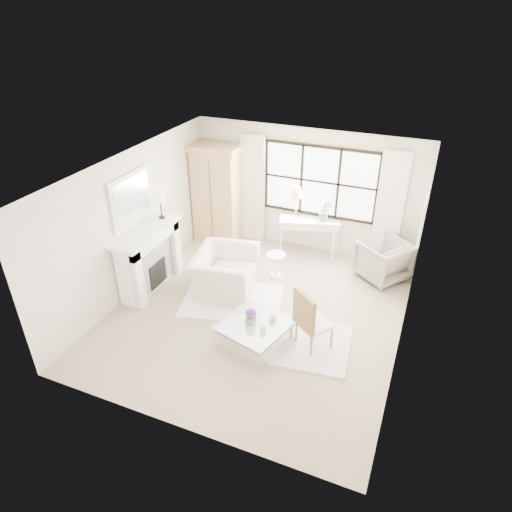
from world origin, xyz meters
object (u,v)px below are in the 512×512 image
object	(u,v)px
coffee_table	(255,333)
console_table	(309,235)
armoire	(217,192)
club_armchair	(225,272)

from	to	relation	value
coffee_table	console_table	bearing A→B (deg)	106.42
armoire	coffee_table	xyz separation A→B (m)	(2.23, -3.13, -0.96)
console_table	coffee_table	bearing A→B (deg)	-105.60
armoire	club_armchair	world-z (taller)	armoire
club_armchair	console_table	bearing A→B (deg)	-36.20
console_table	coffee_table	distance (m)	3.30
club_armchair	coffee_table	size ratio (longest dim) A/B	1.02
armoire	coffee_table	world-z (taller)	armoire
coffee_table	club_armchair	bearing A→B (deg)	148.40
console_table	coffee_table	size ratio (longest dim) A/B	1.12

